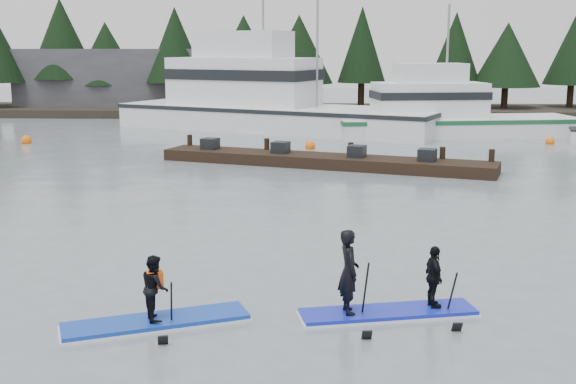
{
  "coord_description": "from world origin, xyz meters",
  "views": [
    {
      "loc": [
        0.94,
        -13.82,
        5.07
      ],
      "look_at": [
        0.0,
        6.0,
        1.1
      ],
      "focal_mm": 45.0,
      "sensor_mm": 36.0,
      "label": 1
    }
  ],
  "objects_px": {
    "fishing_boat_large": "(269,116)",
    "paddleboard_solo": "(156,305)",
    "floating_dock": "(323,161)",
    "fishing_boat_medium": "(449,126)",
    "paddleboard_duo": "(386,287)"
  },
  "relations": [
    {
      "from": "fishing_boat_large",
      "to": "paddleboard_solo",
      "type": "distance_m",
      "value": 32.89
    },
    {
      "from": "fishing_boat_large",
      "to": "paddleboard_solo",
      "type": "bearing_deg",
      "value": -65.33
    },
    {
      "from": "fishing_boat_medium",
      "to": "paddleboard_solo",
      "type": "distance_m",
      "value": 31.77
    },
    {
      "from": "fishing_boat_large",
      "to": "paddleboard_duo",
      "type": "xyz_separation_m",
      "value": [
        4.59,
        -32.2,
        -0.3
      ]
    },
    {
      "from": "fishing_boat_large",
      "to": "fishing_boat_medium",
      "type": "relative_size",
      "value": 1.45
    },
    {
      "from": "fishing_boat_large",
      "to": "floating_dock",
      "type": "bearing_deg",
      "value": -52.47
    },
    {
      "from": "floating_dock",
      "to": "paddleboard_duo",
      "type": "xyz_separation_m",
      "value": [
        1.17,
        -17.83,
        0.34
      ]
    },
    {
      "from": "paddleboard_duo",
      "to": "fishing_boat_large",
      "type": "bearing_deg",
      "value": 85.36
    },
    {
      "from": "fishing_boat_large",
      "to": "paddleboard_duo",
      "type": "relative_size",
      "value": 6.05
    },
    {
      "from": "fishing_boat_large",
      "to": "fishing_boat_medium",
      "type": "height_order",
      "value": "fishing_boat_large"
    },
    {
      "from": "fishing_boat_large",
      "to": "floating_dock",
      "type": "xyz_separation_m",
      "value": [
        3.42,
        -14.37,
        -0.63
      ]
    },
    {
      "from": "fishing_boat_medium",
      "to": "paddleboard_duo",
      "type": "xyz_separation_m",
      "value": [
        -6.2,
        -29.31,
        -0.01
      ]
    },
    {
      "from": "fishing_boat_large",
      "to": "floating_dock",
      "type": "relative_size",
      "value": 1.43
    },
    {
      "from": "fishing_boat_medium",
      "to": "fishing_boat_large",
      "type": "bearing_deg",
      "value": 155.82
    },
    {
      "from": "floating_dock",
      "to": "paddleboard_solo",
      "type": "distance_m",
      "value": 18.78
    }
  ]
}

